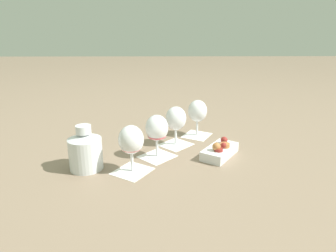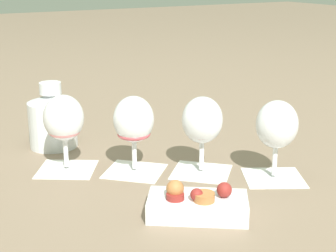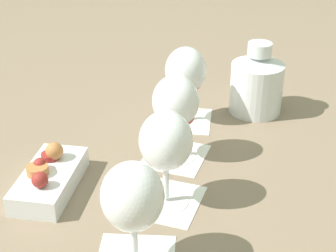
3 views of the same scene
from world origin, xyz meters
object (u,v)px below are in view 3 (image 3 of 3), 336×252
wine_glass_0 (186,74)px  wine_glass_3 (133,202)px  wine_glass_2 (166,146)px  snack_dish (49,177)px  wine_glass_1 (176,106)px  ceramic_vase (257,83)px

wine_glass_0 → wine_glass_3: size_ratio=1.00×
wine_glass_2 → wine_glass_3: bearing=48.1°
snack_dish → wine_glass_2: bearing=144.3°
wine_glass_1 → wine_glass_3: same height
wine_glass_1 → wine_glass_3: (0.17, 0.23, -0.00)m
wine_glass_0 → wine_glass_3: 0.43m
wine_glass_3 → snack_dish: wine_glass_3 is taller
wine_glass_0 → snack_dish: bearing=21.1°
wine_glass_2 → ceramic_vase: size_ratio=1.03×
ceramic_vase → snack_dish: bearing=11.7°
wine_glass_2 → snack_dish: size_ratio=0.86×
ceramic_vase → snack_dish: size_ratio=0.83×
wine_glass_1 → wine_glass_2: 0.14m
wine_glass_3 → wine_glass_1: bearing=-127.1°
wine_glass_1 → wine_glass_2: size_ratio=1.00×
wine_glass_0 → ceramic_vase: bearing=171.3°
wine_glass_3 → snack_dish: size_ratio=0.86×
ceramic_vase → wine_glass_0: bearing=-8.7°
wine_glass_0 → wine_glass_3: (0.25, 0.35, 0.00)m
wine_glass_3 → ceramic_vase: (-0.41, -0.32, -0.04)m
ceramic_vase → snack_dish: (0.47, 0.10, -0.04)m
wine_glass_0 → ceramic_vase: 0.16m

